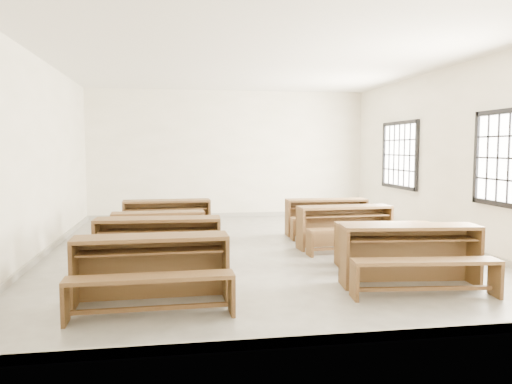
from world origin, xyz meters
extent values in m
plane|color=gray|center=(0.00, 0.00, 0.00)|extent=(8.50, 8.50, 0.00)
cube|color=silver|center=(0.00, 0.00, 3.18)|extent=(7.00, 8.50, 0.05)
cube|color=white|center=(0.00, 4.22, 1.60)|extent=(7.00, 0.05, 3.20)
cube|color=white|center=(0.00, -4.22, 1.60)|extent=(7.00, 0.05, 3.20)
cube|color=white|center=(-3.48, 0.00, 1.60)|extent=(0.05, 8.50, 3.20)
cube|color=white|center=(3.48, 0.00, 1.60)|extent=(0.05, 8.50, 3.20)
cube|color=gray|center=(0.00, 4.23, 0.05)|extent=(7.00, 0.04, 0.10)
cube|color=gray|center=(0.00, -4.23, 0.05)|extent=(7.00, 0.04, 0.10)
cube|color=gray|center=(-3.48, 0.00, 0.05)|extent=(0.04, 8.50, 0.10)
cube|color=gray|center=(3.48, 0.00, 0.05)|extent=(0.04, 8.50, 0.10)
cube|color=white|center=(3.47, -1.80, 1.60)|extent=(0.02, 1.50, 1.30)
cube|color=black|center=(3.45, -1.80, 2.29)|extent=(0.06, 1.62, 0.08)
cube|color=black|center=(3.45, -1.80, 0.91)|extent=(0.06, 1.62, 0.08)
cube|color=black|center=(3.45, -1.01, 1.60)|extent=(0.06, 0.08, 1.46)
cube|color=white|center=(3.47, 1.80, 1.60)|extent=(0.02, 1.50, 1.30)
cube|color=black|center=(3.45, 1.80, 2.29)|extent=(0.06, 1.62, 0.08)
cube|color=black|center=(3.45, 1.80, 0.91)|extent=(0.06, 1.62, 0.08)
cube|color=black|center=(3.45, 1.01, 1.60)|extent=(0.06, 0.08, 1.46)
cube|color=black|center=(3.45, 2.59, 1.60)|extent=(0.06, 0.08, 1.46)
cube|color=brown|center=(-1.64, -2.76, 0.75)|extent=(1.72, 0.46, 0.04)
cube|color=brown|center=(-1.65, -2.57, 0.36)|extent=(1.71, 0.08, 0.73)
cube|color=brown|center=(-2.48, -2.78, 0.36)|extent=(0.05, 0.43, 0.73)
cube|color=brown|center=(-0.81, -2.75, 0.36)|extent=(0.05, 0.43, 0.73)
cube|color=brown|center=(-1.64, -2.79, 0.60)|extent=(1.59, 0.35, 0.02)
cube|color=brown|center=(-1.63, -3.29, 0.43)|extent=(1.72, 0.33, 0.04)
cube|color=brown|center=(-2.47, -3.31, 0.20)|extent=(0.05, 0.30, 0.41)
cube|color=brown|center=(-0.80, -3.27, 0.20)|extent=(0.05, 0.30, 0.41)
cube|color=brown|center=(-1.63, -3.29, 0.11)|extent=(1.59, 0.08, 0.04)
cube|color=brown|center=(-1.61, -1.35, 0.76)|extent=(1.75, 0.52, 0.04)
cube|color=brown|center=(-1.60, -1.16, 0.37)|extent=(1.73, 0.13, 0.74)
cube|color=brown|center=(-2.45, -1.31, 0.37)|extent=(0.06, 0.43, 0.74)
cube|color=brown|center=(-0.77, -1.40, 0.37)|extent=(0.06, 0.43, 0.74)
cube|color=brown|center=(-1.61, -1.38, 0.61)|extent=(1.61, 0.40, 0.02)
cube|color=brown|center=(-1.64, -1.88, 0.43)|extent=(1.74, 0.39, 0.04)
cube|color=brown|center=(-2.48, -1.84, 0.21)|extent=(0.06, 0.30, 0.41)
cube|color=brown|center=(-0.80, -1.93, 0.21)|extent=(0.06, 0.30, 0.41)
cube|color=brown|center=(-1.64, -1.88, 0.11)|extent=(1.60, 0.13, 0.04)
cube|color=brown|center=(-1.65, 0.04, 0.67)|extent=(1.54, 0.45, 0.04)
cube|color=brown|center=(-1.66, 0.21, 0.32)|extent=(1.53, 0.11, 0.65)
cube|color=brown|center=(-2.40, 0.00, 0.32)|extent=(0.06, 0.38, 0.65)
cube|color=brown|center=(-0.91, 0.07, 0.32)|extent=(0.06, 0.38, 0.65)
cube|color=brown|center=(-1.65, 0.02, 0.53)|extent=(1.42, 0.35, 0.02)
cube|color=brown|center=(-1.63, -0.43, 0.38)|extent=(1.54, 0.33, 0.04)
cube|color=brown|center=(-2.37, -0.46, 0.18)|extent=(0.05, 0.27, 0.36)
cube|color=brown|center=(-0.89, -0.40, 0.18)|extent=(0.05, 0.27, 0.36)
cube|color=brown|center=(-1.63, -0.43, 0.10)|extent=(1.41, 0.11, 0.04)
cube|color=brown|center=(-1.53, 1.37, 0.73)|extent=(1.68, 0.48, 0.04)
cube|color=brown|center=(-1.54, 1.56, 0.35)|extent=(1.66, 0.10, 0.71)
cube|color=brown|center=(-2.34, 1.34, 0.35)|extent=(0.06, 0.42, 0.71)
cube|color=brown|center=(-0.72, 1.40, 0.35)|extent=(0.06, 0.42, 0.71)
cube|color=brown|center=(-1.53, 1.35, 0.58)|extent=(1.55, 0.37, 0.02)
cube|color=brown|center=(-1.51, 0.86, 0.42)|extent=(1.67, 0.35, 0.04)
cube|color=brown|center=(-2.32, 0.83, 0.20)|extent=(0.05, 0.29, 0.40)
cube|color=brown|center=(-0.70, 0.89, 0.20)|extent=(0.05, 0.29, 0.40)
cube|color=brown|center=(-1.51, 0.86, 0.10)|extent=(1.54, 0.11, 0.04)
cube|color=brown|center=(1.56, -2.55, 0.76)|extent=(1.77, 0.62, 0.04)
cube|color=brown|center=(1.58, -2.35, 0.37)|extent=(1.72, 0.23, 0.74)
cube|color=brown|center=(0.72, -2.46, 0.37)|extent=(0.09, 0.43, 0.74)
cube|color=brown|center=(2.40, -2.64, 0.37)|extent=(0.09, 0.43, 0.74)
cube|color=brown|center=(1.56, -2.57, 0.61)|extent=(1.63, 0.50, 0.02)
cube|color=brown|center=(1.50, -3.07, 0.43)|extent=(1.75, 0.49, 0.04)
cube|color=brown|center=(0.67, -2.98, 0.21)|extent=(0.08, 0.31, 0.41)
cube|color=brown|center=(2.34, -3.16, 0.21)|extent=(0.08, 0.31, 0.41)
cube|color=brown|center=(1.50, -3.07, 0.11)|extent=(1.60, 0.23, 0.04)
cube|color=brown|center=(1.70, -1.44, 0.62)|extent=(1.45, 0.49, 0.04)
cube|color=brown|center=(1.72, -1.28, 0.30)|extent=(1.42, 0.17, 0.60)
cube|color=brown|center=(1.01, -1.37, 0.30)|extent=(0.07, 0.36, 0.60)
cube|color=brown|center=(2.39, -1.50, 0.30)|extent=(0.07, 0.36, 0.60)
cube|color=brown|center=(1.70, -1.45, 0.50)|extent=(1.33, 0.39, 0.02)
cube|color=brown|center=(1.66, -1.87, 0.36)|extent=(1.44, 0.38, 0.04)
cube|color=brown|center=(0.97, -1.80, 0.17)|extent=(0.06, 0.25, 0.34)
cube|color=brown|center=(2.35, -1.93, 0.17)|extent=(0.06, 0.25, 0.34)
cube|color=brown|center=(1.66, -1.87, 0.09)|extent=(1.31, 0.17, 0.04)
cube|color=brown|center=(1.55, -0.11, 0.72)|extent=(1.68, 0.50, 0.04)
cube|color=brown|center=(1.54, 0.08, 0.35)|extent=(1.65, 0.13, 0.70)
cube|color=brown|center=(0.75, -0.16, 0.35)|extent=(0.06, 0.42, 0.70)
cube|color=brown|center=(2.36, -0.07, 0.35)|extent=(0.06, 0.42, 0.70)
cube|color=brown|center=(1.55, -0.13, 0.58)|extent=(1.55, 0.39, 0.02)
cube|color=brown|center=(1.58, -0.62, 0.41)|extent=(1.67, 0.38, 0.04)
cube|color=brown|center=(0.77, -0.66, 0.20)|extent=(0.06, 0.29, 0.39)
cube|color=brown|center=(2.39, -0.57, 0.20)|extent=(0.06, 0.29, 0.39)
cube|color=brown|center=(1.58, -0.62, 0.10)|extent=(1.53, 0.14, 0.04)
cube|color=brown|center=(1.64, 1.23, 0.71)|extent=(1.63, 0.46, 0.04)
cube|color=brown|center=(1.64, 1.41, 0.34)|extent=(1.62, 0.10, 0.69)
cube|color=brown|center=(0.85, 1.26, 0.34)|extent=(0.05, 0.41, 0.69)
cube|color=brown|center=(2.43, 1.20, 0.34)|extent=(0.05, 0.41, 0.69)
cube|color=brown|center=(1.64, 1.21, 0.57)|extent=(1.51, 0.36, 0.02)
cube|color=brown|center=(1.62, 0.74, 0.41)|extent=(1.63, 0.34, 0.04)
cube|color=brown|center=(0.83, 0.76, 0.19)|extent=(0.05, 0.29, 0.39)
cube|color=brown|center=(2.41, 0.71, 0.19)|extent=(0.05, 0.29, 0.39)
cube|color=brown|center=(1.62, 0.74, 0.10)|extent=(1.50, 0.10, 0.04)
camera|label=1|loc=(-1.38, -8.39, 1.74)|focal=35.00mm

